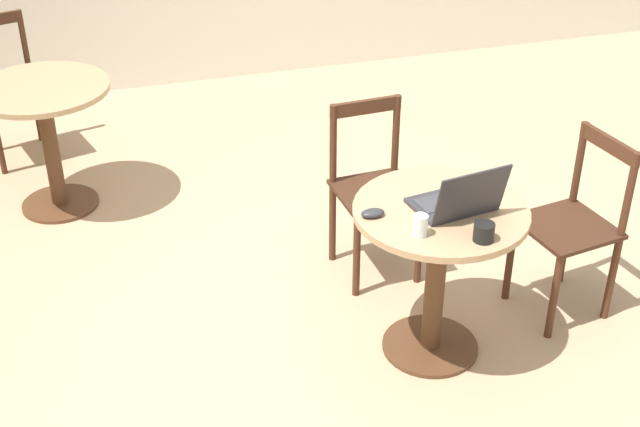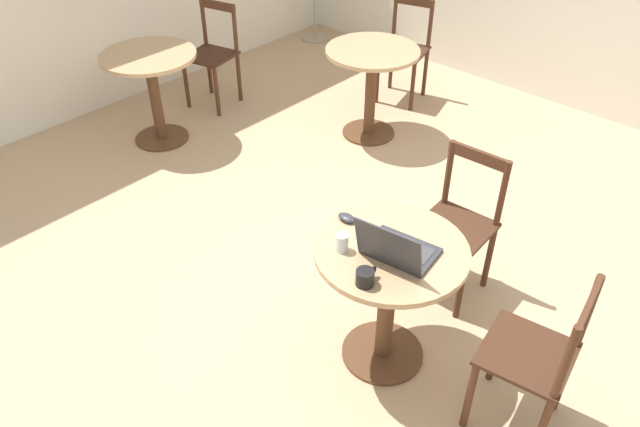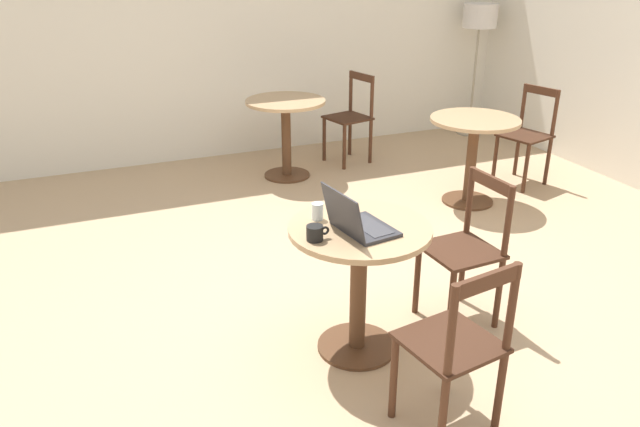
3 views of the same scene
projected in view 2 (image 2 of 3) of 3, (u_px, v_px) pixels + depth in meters
ground_plane at (347, 297)px, 3.70m from camera, size 16.00×16.00×0.00m
cafe_table_near at (389, 279)px, 3.03m from camera, size 0.74×0.74×0.74m
cafe_table_mid at (371, 73)px, 4.92m from camera, size 0.74×0.74×0.74m
cafe_table_far at (152, 78)px, 4.85m from camera, size 0.74×0.74×0.74m
chair_near_front at (536, 359)px, 2.75m from camera, size 0.44×0.44×0.88m
chair_near_right at (458, 226)px, 3.51m from camera, size 0.40×0.40×0.88m
chair_mid_right at (405, 51)px, 5.53m from camera, size 0.47×0.47×0.88m
chair_far_right at (213, 55)px, 5.44m from camera, size 0.46×0.46×0.88m
laptop at (397, 249)px, 2.83m from camera, size 0.32×0.36×0.24m
mouse at (347, 218)px, 3.07m from camera, size 0.06×0.10×0.03m
mug at (365, 277)px, 2.69m from camera, size 0.12×0.08×0.08m
drinking_glass at (342, 243)px, 2.87m from camera, size 0.06×0.06×0.09m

